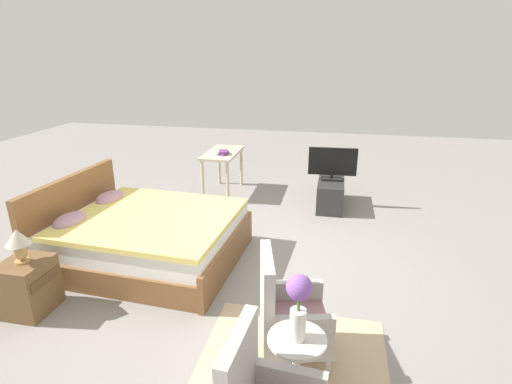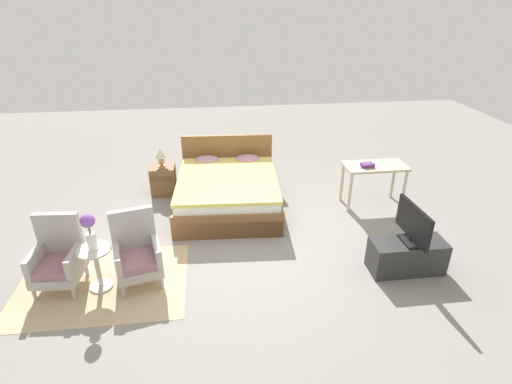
{
  "view_description": "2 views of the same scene",
  "coord_description": "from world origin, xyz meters",
  "px_view_note": "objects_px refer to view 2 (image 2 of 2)",
  "views": [
    {
      "loc": [
        -4.09,
        -0.98,
        2.38
      ],
      "look_at": [
        0.18,
        -0.1,
        0.82
      ],
      "focal_mm": 28.0,
      "sensor_mm": 36.0,
      "label": 1
    },
    {
      "loc": [
        -0.47,
        -4.97,
        3.29
      ],
      "look_at": [
        0.13,
        -0.07,
        0.84
      ],
      "focal_mm": 28.0,
      "sensor_mm": 36.0,
      "label": 2
    }
  ],
  "objects_px": {
    "armchair_by_window_right": "(137,254)",
    "tv_stand": "(407,256)",
    "flower_vase": "(89,228)",
    "book_stack": "(367,165)",
    "armchair_by_window_left": "(58,259)",
    "side_table": "(97,264)",
    "nightstand": "(163,180)",
    "tv_flatscreen": "(413,224)",
    "vanity_desk": "(375,171)",
    "bed": "(228,190)",
    "table_lamp": "(161,155)"
  },
  "relations": [
    {
      "from": "side_table",
      "to": "nightstand",
      "type": "relative_size",
      "value": 1.08
    },
    {
      "from": "bed",
      "to": "side_table",
      "type": "xyz_separation_m",
      "value": [
        -1.71,
        -1.98,
        0.06
      ]
    },
    {
      "from": "armchair_by_window_right",
      "to": "book_stack",
      "type": "height_order",
      "value": "armchair_by_window_right"
    },
    {
      "from": "bed",
      "to": "side_table",
      "type": "relative_size",
      "value": 3.79
    },
    {
      "from": "table_lamp",
      "to": "armchair_by_window_right",
      "type": "bearing_deg",
      "value": -92.39
    },
    {
      "from": "vanity_desk",
      "to": "book_stack",
      "type": "xyz_separation_m",
      "value": [
        -0.17,
        -0.06,
        0.14
      ]
    },
    {
      "from": "armchair_by_window_right",
      "to": "tv_flatscreen",
      "type": "bearing_deg",
      "value": -4.02
    },
    {
      "from": "armchair_by_window_right",
      "to": "tv_stand",
      "type": "bearing_deg",
      "value": -4.02
    },
    {
      "from": "vanity_desk",
      "to": "nightstand",
      "type": "bearing_deg",
      "value": 166.29
    },
    {
      "from": "flower_vase",
      "to": "tv_flatscreen",
      "type": "distance_m",
      "value": 3.93
    },
    {
      "from": "book_stack",
      "to": "vanity_desk",
      "type": "bearing_deg",
      "value": 20.73
    },
    {
      "from": "armchair_by_window_right",
      "to": "book_stack",
      "type": "relative_size",
      "value": 3.9
    },
    {
      "from": "armchair_by_window_left",
      "to": "side_table",
      "type": "bearing_deg",
      "value": -13.76
    },
    {
      "from": "bed",
      "to": "tv_flatscreen",
      "type": "bearing_deg",
      "value": -43.5
    },
    {
      "from": "tv_stand",
      "to": "tv_flatscreen",
      "type": "relative_size",
      "value": 1.28
    },
    {
      "from": "book_stack",
      "to": "nightstand",
      "type": "bearing_deg",
      "value": 164.66
    },
    {
      "from": "flower_vase",
      "to": "tv_stand",
      "type": "xyz_separation_m",
      "value": [
        3.93,
        -0.13,
        -0.64
      ]
    },
    {
      "from": "armchair_by_window_right",
      "to": "tv_flatscreen",
      "type": "relative_size",
      "value": 1.23
    },
    {
      "from": "flower_vase",
      "to": "tv_flatscreen",
      "type": "height_order",
      "value": "flower_vase"
    },
    {
      "from": "armchair_by_window_left",
      "to": "book_stack",
      "type": "bearing_deg",
      "value": 18.97
    },
    {
      "from": "table_lamp",
      "to": "tv_stand",
      "type": "bearing_deg",
      "value": -39.15
    },
    {
      "from": "flower_vase",
      "to": "book_stack",
      "type": "bearing_deg",
      "value": 22.48
    },
    {
      "from": "side_table",
      "to": "armchair_by_window_right",
      "type": "bearing_deg",
      "value": 13.85
    },
    {
      "from": "armchair_by_window_left",
      "to": "armchair_by_window_right",
      "type": "relative_size",
      "value": 1.0
    },
    {
      "from": "armchair_by_window_right",
      "to": "tv_stand",
      "type": "height_order",
      "value": "armchair_by_window_right"
    },
    {
      "from": "armchair_by_window_left",
      "to": "side_table",
      "type": "distance_m",
      "value": 0.49
    },
    {
      "from": "armchair_by_window_left",
      "to": "tv_stand",
      "type": "distance_m",
      "value": 4.41
    },
    {
      "from": "table_lamp",
      "to": "bed",
      "type": "bearing_deg",
      "value": -28.81
    },
    {
      "from": "nightstand",
      "to": "vanity_desk",
      "type": "distance_m",
      "value": 3.73
    },
    {
      "from": "armchair_by_window_left",
      "to": "book_stack",
      "type": "xyz_separation_m",
      "value": [
        4.49,
        1.54,
        0.38
      ]
    },
    {
      "from": "nightstand",
      "to": "vanity_desk",
      "type": "relative_size",
      "value": 0.51
    },
    {
      "from": "armchair_by_window_left",
      "to": "vanity_desk",
      "type": "distance_m",
      "value": 4.93
    },
    {
      "from": "tv_flatscreen",
      "to": "vanity_desk",
      "type": "bearing_deg",
      "value": 82.33
    },
    {
      "from": "side_table",
      "to": "nightstand",
      "type": "distance_m",
      "value": 2.67
    },
    {
      "from": "armchair_by_window_left",
      "to": "table_lamp",
      "type": "distance_m",
      "value": 2.72
    },
    {
      "from": "nightstand",
      "to": "table_lamp",
      "type": "xyz_separation_m",
      "value": [
        0.0,
        0.0,
        0.48
      ]
    },
    {
      "from": "armchair_by_window_right",
      "to": "tv_flatscreen",
      "type": "distance_m",
      "value": 3.49
    },
    {
      "from": "tv_stand",
      "to": "armchair_by_window_right",
      "type": "bearing_deg",
      "value": 175.98
    },
    {
      "from": "armchair_by_window_left",
      "to": "book_stack",
      "type": "height_order",
      "value": "armchair_by_window_left"
    },
    {
      "from": "armchair_by_window_left",
      "to": "table_lamp",
      "type": "xyz_separation_m",
      "value": [
        1.05,
        2.49,
        0.36
      ]
    },
    {
      "from": "vanity_desk",
      "to": "tv_flatscreen",
      "type": "bearing_deg",
      "value": -97.67
    },
    {
      "from": "nightstand",
      "to": "table_lamp",
      "type": "relative_size",
      "value": 1.6
    },
    {
      "from": "armchair_by_window_right",
      "to": "book_stack",
      "type": "bearing_deg",
      "value": 23.55
    },
    {
      "from": "armchair_by_window_left",
      "to": "tv_stand",
      "type": "relative_size",
      "value": 0.96
    },
    {
      "from": "side_table",
      "to": "table_lamp",
      "type": "distance_m",
      "value": 2.69
    },
    {
      "from": "bed",
      "to": "flower_vase",
      "type": "bearing_deg",
      "value": -130.84
    },
    {
      "from": "armchair_by_window_right",
      "to": "table_lamp",
      "type": "relative_size",
      "value": 2.79
    },
    {
      "from": "armchair_by_window_left",
      "to": "flower_vase",
      "type": "distance_m",
      "value": 0.69
    },
    {
      "from": "tv_flatscreen",
      "to": "book_stack",
      "type": "height_order",
      "value": "tv_flatscreen"
    },
    {
      "from": "table_lamp",
      "to": "tv_stand",
      "type": "xyz_separation_m",
      "value": [
        3.36,
        -2.73,
        -0.52
      ]
    }
  ]
}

